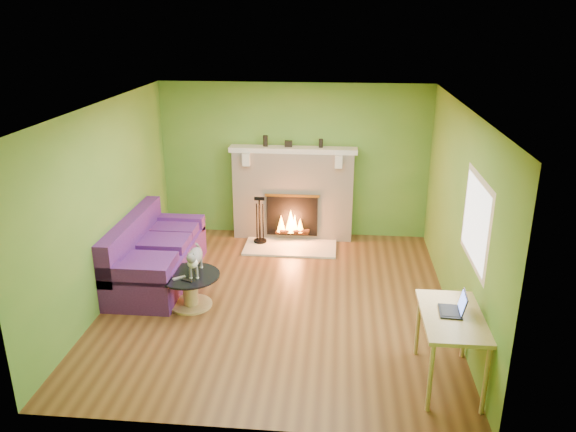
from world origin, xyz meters
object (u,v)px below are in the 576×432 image
at_px(sofa, 153,256).
at_px(coffee_table, 190,288).
at_px(desk, 452,323).
at_px(cat, 195,259).

relative_size(sofa, coffee_table, 2.61).
xyz_separation_m(sofa, desk, (3.81, -2.07, 0.33)).
height_order(coffee_table, desk, desk).
relative_size(coffee_table, cat, 1.25).
relative_size(coffee_table, desk, 0.74).
bearing_deg(coffee_table, desk, -23.55).
bearing_deg(cat, desk, -29.18).
distance_m(sofa, coffee_table, 1.03).
bearing_deg(coffee_table, cat, 32.01).
distance_m(coffee_table, cat, 0.40).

